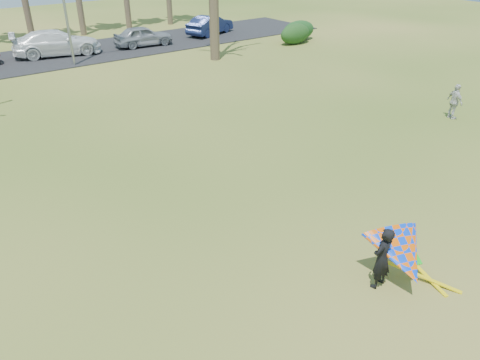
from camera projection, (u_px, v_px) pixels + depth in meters
ground at (283, 242)px, 12.94m from camera, size 100.00×100.00×0.00m
parking_strip at (28, 61)px, 30.49m from camera, size 46.00×7.00×0.06m
hedge_near at (299, 31)px, 35.73m from camera, size 2.95×1.34×1.47m
hedge_far at (295, 34)px, 34.62m from camera, size 2.63×1.23×1.46m
car_3 at (57, 43)px, 31.29m from camera, size 6.00×3.44×1.64m
car_4 at (143, 36)px, 33.79m from camera, size 4.29×2.03×1.42m
car_5 at (210, 25)px, 37.47m from camera, size 4.73×3.02×1.47m
pedestrian_b at (455, 102)px, 20.96m from camera, size 0.70×1.01×1.60m
kite_flyer at (401, 256)px, 11.05m from camera, size 2.13×2.39×2.02m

